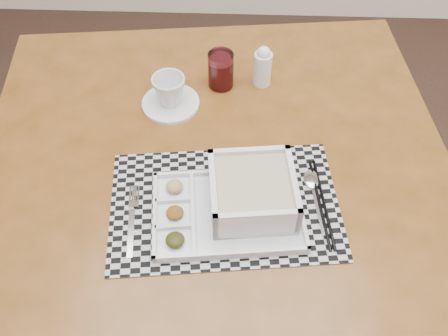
{
  "coord_description": "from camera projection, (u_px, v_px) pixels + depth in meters",
  "views": [
    {
      "loc": [
        -0.13,
        -0.12,
        1.74
      ],
      "look_at": [
        -0.16,
        0.54,
        0.94
      ],
      "focal_mm": 40.0,
      "sensor_mm": 36.0,
      "label": 1
    }
  ],
  "objects": [
    {
      "name": "spoon",
      "position": [
        313.0,
        184.0,
        1.13
      ],
      "size": [
        0.04,
        0.18,
        0.01
      ],
      "color": "#BCBCC3",
      "rests_on": "placemat"
    },
    {
      "name": "chopsticks",
      "position": [
        322.0,
        203.0,
        1.1
      ],
      "size": [
        0.04,
        0.24,
        0.01
      ],
      "color": "black",
      "rests_on": "placemat"
    },
    {
      "name": "juice_glass",
      "position": [
        221.0,
        71.0,
        1.31
      ],
      "size": [
        0.07,
        0.07,
        0.1
      ],
      "color": "white",
      "rests_on": "dining_table"
    },
    {
      "name": "dining_table",
      "position": [
        217.0,
        191.0,
        1.23
      ],
      "size": [
        1.23,
        1.23,
        0.84
      ],
      "color": "#4B2F0D",
      "rests_on": "ground"
    },
    {
      "name": "creamer_bottle",
      "position": [
        263.0,
        66.0,
        1.31
      ],
      "size": [
        0.05,
        0.05,
        0.12
      ],
      "color": "silver",
      "rests_on": "dining_table"
    },
    {
      "name": "cup",
      "position": [
        169.0,
        90.0,
        1.26
      ],
      "size": [
        0.09,
        0.09,
        0.08
      ],
      "primitive_type": "imported",
      "rotation": [
        0.0,
        0.0,
        0.09
      ],
      "color": "silver",
      "rests_on": "saucer"
    },
    {
      "name": "fork",
      "position": [
        133.0,
        218.0,
        1.07
      ],
      "size": [
        0.04,
        0.19,
        0.0
      ],
      "color": "#BCBCC3",
      "rests_on": "placemat"
    },
    {
      "name": "serving_tray",
      "position": [
        245.0,
        198.0,
        1.07
      ],
      "size": [
        0.34,
        0.25,
        0.09
      ],
      "color": "silver",
      "rests_on": "placemat"
    },
    {
      "name": "placemat",
      "position": [
        225.0,
        205.0,
        1.1
      ],
      "size": [
        0.53,
        0.38,
        0.0
      ],
      "primitive_type": "cube",
      "rotation": [
        0.0,
        0.0,
        0.11
      ],
      "color": "#9E9EA6",
      "rests_on": "dining_table"
    },
    {
      "name": "saucer",
      "position": [
        171.0,
        103.0,
        1.3
      ],
      "size": [
        0.15,
        0.15,
        0.01
      ],
      "primitive_type": "cylinder",
      "color": "silver",
      "rests_on": "dining_table"
    }
  ]
}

